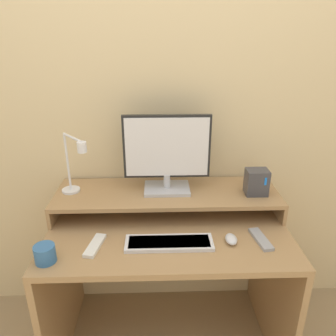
{
  "coord_description": "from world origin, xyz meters",
  "views": [
    {
      "loc": [
        -0.05,
        -1.04,
        1.65
      ],
      "look_at": [
        0.0,
        0.38,
        1.06
      ],
      "focal_mm": 35.0,
      "sensor_mm": 36.0,
      "label": 1
    }
  ],
  "objects_px": {
    "desk_lamp": "(74,167)",
    "keyboard": "(170,243)",
    "mouse": "(231,239)",
    "mug": "(45,254)",
    "router_dock": "(256,182)",
    "monitor": "(167,154)",
    "remote_control": "(95,245)",
    "remote_secondary": "(261,239)"
  },
  "relations": [
    {
      "from": "desk_lamp",
      "to": "keyboard",
      "type": "height_order",
      "value": "desk_lamp"
    },
    {
      "from": "mouse",
      "to": "mug",
      "type": "height_order",
      "value": "mug"
    },
    {
      "from": "desk_lamp",
      "to": "router_dock",
      "type": "xyz_separation_m",
      "value": [
        0.93,
        -0.01,
        -0.09
      ]
    },
    {
      "from": "keyboard",
      "to": "mouse",
      "type": "bearing_deg",
      "value": 1.83
    },
    {
      "from": "desk_lamp",
      "to": "keyboard",
      "type": "xyz_separation_m",
      "value": [
        0.47,
        -0.28,
        -0.26
      ]
    },
    {
      "from": "monitor",
      "to": "router_dock",
      "type": "relative_size",
      "value": 3.32
    },
    {
      "from": "desk_lamp",
      "to": "router_dock",
      "type": "distance_m",
      "value": 0.93
    },
    {
      "from": "mouse",
      "to": "mug",
      "type": "xyz_separation_m",
      "value": [
        -0.81,
        -0.11,
        0.02
      ]
    },
    {
      "from": "monitor",
      "to": "keyboard",
      "type": "xyz_separation_m",
      "value": [
        0.0,
        -0.33,
        -0.31
      ]
    },
    {
      "from": "monitor",
      "to": "mouse",
      "type": "xyz_separation_m",
      "value": [
        0.28,
        -0.32,
        -0.3
      ]
    },
    {
      "from": "desk_lamp",
      "to": "mug",
      "type": "relative_size",
      "value": 3.66
    },
    {
      "from": "router_dock",
      "to": "desk_lamp",
      "type": "bearing_deg",
      "value": 179.49
    },
    {
      "from": "desk_lamp",
      "to": "remote_control",
      "type": "xyz_separation_m",
      "value": [
        0.13,
        -0.29,
        -0.27
      ]
    },
    {
      "from": "monitor",
      "to": "remote_control",
      "type": "height_order",
      "value": "monitor"
    },
    {
      "from": "keyboard",
      "to": "router_dock",
      "type": "bearing_deg",
      "value": 30.86
    },
    {
      "from": "remote_control",
      "to": "remote_secondary",
      "type": "xyz_separation_m",
      "value": [
        0.76,
        0.02,
        0.0
      ]
    },
    {
      "from": "mouse",
      "to": "remote_control",
      "type": "xyz_separation_m",
      "value": [
        -0.62,
        -0.02,
        -0.01
      ]
    },
    {
      "from": "keyboard",
      "to": "remote_control",
      "type": "distance_m",
      "value": 0.34
    },
    {
      "from": "keyboard",
      "to": "mouse",
      "type": "xyz_separation_m",
      "value": [
        0.28,
        0.01,
        0.01
      ]
    },
    {
      "from": "desk_lamp",
      "to": "mug",
      "type": "bearing_deg",
      "value": -98.75
    },
    {
      "from": "remote_secondary",
      "to": "desk_lamp",
      "type": "bearing_deg",
      "value": 163.5
    },
    {
      "from": "router_dock",
      "to": "keyboard",
      "type": "distance_m",
      "value": 0.56
    },
    {
      "from": "monitor",
      "to": "remote_secondary",
      "type": "height_order",
      "value": "monitor"
    },
    {
      "from": "router_dock",
      "to": "remote_secondary",
      "type": "xyz_separation_m",
      "value": [
        -0.03,
        -0.26,
        -0.17
      ]
    },
    {
      "from": "desk_lamp",
      "to": "mug",
      "type": "xyz_separation_m",
      "value": [
        -0.06,
        -0.38,
        -0.24
      ]
    },
    {
      "from": "desk_lamp",
      "to": "keyboard",
      "type": "relative_size",
      "value": 0.81
    },
    {
      "from": "desk_lamp",
      "to": "mug",
      "type": "height_order",
      "value": "desk_lamp"
    },
    {
      "from": "router_dock",
      "to": "mouse",
      "type": "bearing_deg",
      "value": -123.65
    },
    {
      "from": "remote_control",
      "to": "mouse",
      "type": "bearing_deg",
      "value": 1.39
    },
    {
      "from": "router_dock",
      "to": "mug",
      "type": "bearing_deg",
      "value": -159.22
    },
    {
      "from": "router_dock",
      "to": "keyboard",
      "type": "bearing_deg",
      "value": -149.14
    },
    {
      "from": "monitor",
      "to": "router_dock",
      "type": "height_order",
      "value": "monitor"
    },
    {
      "from": "router_dock",
      "to": "keyboard",
      "type": "height_order",
      "value": "router_dock"
    },
    {
      "from": "monitor",
      "to": "mug",
      "type": "distance_m",
      "value": 0.74
    },
    {
      "from": "mug",
      "to": "keyboard",
      "type": "bearing_deg",
      "value": 10.81
    },
    {
      "from": "remote_control",
      "to": "mug",
      "type": "xyz_separation_m",
      "value": [
        -0.19,
        -0.09,
        0.03
      ]
    },
    {
      "from": "keyboard",
      "to": "mouse",
      "type": "relative_size",
      "value": 4.79
    },
    {
      "from": "desk_lamp",
      "to": "mouse",
      "type": "xyz_separation_m",
      "value": [
        0.75,
        -0.27,
        -0.26
      ]
    },
    {
      "from": "monitor",
      "to": "mug",
      "type": "bearing_deg",
      "value": -140.44
    },
    {
      "from": "remote_secondary",
      "to": "keyboard",
      "type": "bearing_deg",
      "value": -177.69
    },
    {
      "from": "desk_lamp",
      "to": "remote_secondary",
      "type": "height_order",
      "value": "desk_lamp"
    },
    {
      "from": "router_dock",
      "to": "mug",
      "type": "height_order",
      "value": "router_dock"
    }
  ]
}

